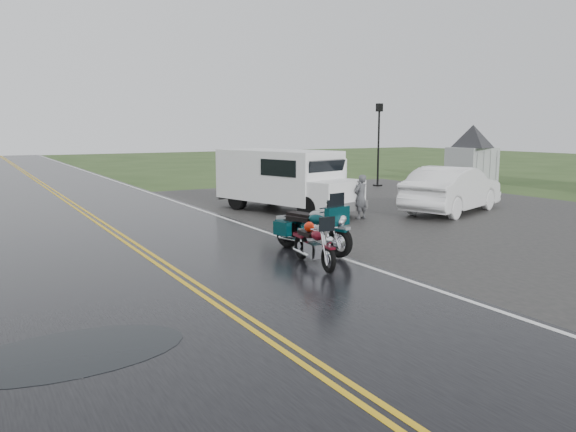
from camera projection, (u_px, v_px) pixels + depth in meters
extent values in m
plane|color=#2D471E|center=(209.00, 298.00, 10.08)|extent=(120.00, 120.00, 0.00)
cube|color=black|center=(94.00, 219.00, 18.62)|extent=(8.00, 100.00, 0.04)
cube|color=black|center=(446.00, 214.00, 19.81)|extent=(14.00, 24.00, 0.03)
imported|color=#4B4C50|center=(361.00, 198.00, 18.58)|extent=(0.61, 0.49, 1.47)
imported|color=white|center=(452.00, 190.00, 20.04)|extent=(5.29, 3.35, 1.65)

